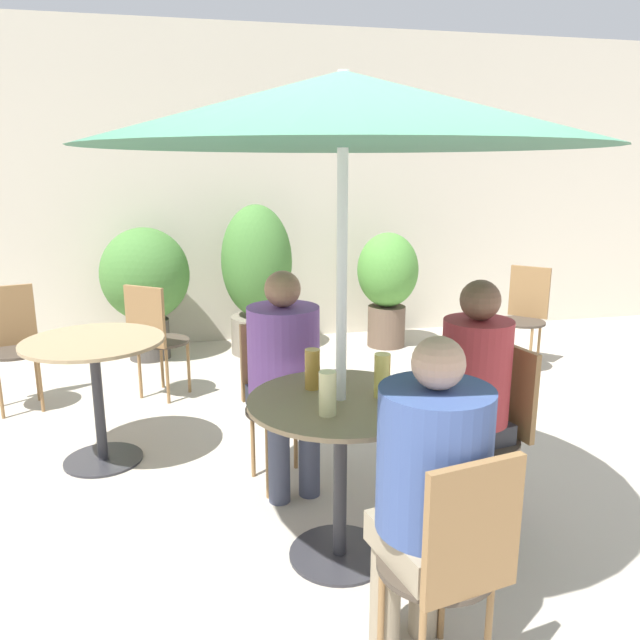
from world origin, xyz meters
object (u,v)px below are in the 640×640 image
at_px(cafe_table_near, 340,440).
at_px(potted_plant_0, 145,280).
at_px(beer_glass_1, 312,369).
at_px(bistro_chair_1, 495,418).
at_px(seated_person_0, 430,481).
at_px(bistro_chair_2, 276,388).
at_px(beer_glass_0, 382,375).
at_px(umbrella, 343,110).
at_px(potted_plant_1, 257,274).
at_px(bistro_chair_4, 525,309).
at_px(beer_glass_2, 328,393).
at_px(seated_person_1, 473,384).
at_px(potted_plant_2, 387,280).
at_px(cafe_table_far, 96,371).
at_px(bistro_chair_3, 154,332).
at_px(seated_person_2, 285,365).
at_px(bistro_chair_5, 13,336).
at_px(bistro_chair_0, 454,555).

height_order(cafe_table_near, potted_plant_0, potted_plant_0).
xyz_separation_m(cafe_table_near, beer_glass_1, (-0.09, 0.15, 0.28)).
height_order(bistro_chair_1, seated_person_0, seated_person_0).
bearing_deg(bistro_chair_2, beer_glass_0, -78.73).
xyz_separation_m(bistro_chair_1, beer_glass_1, (-0.91, -0.00, 0.32)).
xyz_separation_m(bistro_chair_2, potted_plant_0, (-0.79, 2.48, 0.20)).
bearing_deg(beer_glass_0, umbrella, 177.27).
bearing_deg(potted_plant_0, potted_plant_1, -1.72).
height_order(bistro_chair_1, beer_glass_1, beer_glass_1).
bearing_deg(bistro_chair_4, beer_glass_2, -87.50).
distance_m(beer_glass_0, beer_glass_2, 0.31).
bearing_deg(seated_person_0, seated_person_1, -135.11).
bearing_deg(potted_plant_2, cafe_table_far, -140.91).
distance_m(bistro_chair_3, potted_plant_1, 1.42).
xyz_separation_m(seated_person_1, beer_glass_1, (-0.76, 0.03, 0.12)).
relative_size(bistro_chair_1, beer_glass_1, 4.87).
height_order(seated_person_2, umbrella, umbrella).
distance_m(seated_person_2, beer_glass_1, 0.54).
bearing_deg(bistro_chair_2, bistro_chair_4, 20.69).
height_order(cafe_table_near, umbrella, umbrella).
xyz_separation_m(bistro_chair_2, seated_person_0, (0.29, -1.49, 0.18)).
bearing_deg(potted_plant_1, seated_person_1, -78.79).
bearing_deg(potted_plant_2, umbrella, -112.07).
distance_m(bistro_chair_2, beer_glass_0, 0.95).
bearing_deg(bistro_chair_2, bistro_chair_5, 127.70).
height_order(bistro_chair_0, seated_person_1, seated_person_1).
bearing_deg(potted_plant_1, beer_glass_2, -92.44).
xyz_separation_m(bistro_chair_0, seated_person_1, (0.52, 0.95, 0.19)).
height_order(beer_glass_0, potted_plant_2, potted_plant_2).
bearing_deg(potted_plant_1, cafe_table_far, -120.29).
relative_size(bistro_chair_3, seated_person_1, 0.72).
relative_size(bistro_chair_3, umbrella, 0.43).
distance_m(seated_person_1, umbrella, 1.38).
xyz_separation_m(potted_plant_1, potted_plant_2, (1.25, -0.06, -0.09)).
xyz_separation_m(bistro_chair_4, beer_glass_2, (-2.33, -2.44, 0.32)).
bearing_deg(beer_glass_0, bistro_chair_2, 112.14).
bearing_deg(umbrella, beer_glass_0, -2.73).
bearing_deg(bistro_chair_4, seated_person_2, -99.48).
xyz_separation_m(beer_glass_1, potted_plant_2, (1.39, 3.05, -0.19)).
bearing_deg(bistro_chair_2, umbrella, -90.00).
bearing_deg(seated_person_2, potted_plant_2, 49.73).
bearing_deg(seated_person_0, beer_glass_1, -86.04).
height_order(cafe_table_near, bistro_chair_4, bistro_chair_4).
bearing_deg(beer_glass_2, potted_plant_0, 103.88).
bearing_deg(seated_person_2, potted_plant_0, 96.43).
relative_size(cafe_table_near, bistro_chair_0, 0.91).
bearing_deg(bistro_chair_2, potted_plant_2, 47.76).
distance_m(bistro_chair_4, beer_glass_0, 3.09).
height_order(bistro_chair_3, bistro_chair_5, same).
bearing_deg(cafe_table_near, umbrella, 0.00).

